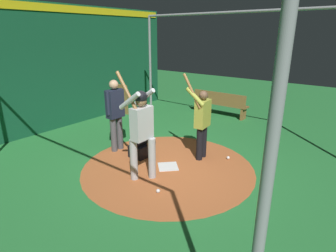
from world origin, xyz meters
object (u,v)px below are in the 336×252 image
(catcher, at_px, (141,142))
(bench, at_px, (220,103))
(baseball_1, at_px, (158,191))
(visitor, at_px, (202,120))
(bat_rack, at_px, (119,99))
(batter, at_px, (141,127))
(baseball_0, at_px, (228,158))
(umpire, at_px, (115,112))
(home_plate, at_px, (168,166))

(catcher, relative_size, bench, 0.49)
(baseball_1, bearing_deg, visitor, 95.65)
(visitor, height_order, bat_rack, visitor)
(bat_rack, bearing_deg, batter, -37.38)
(bat_rack, xyz_separation_m, baseball_0, (4.98, -1.21, -0.45))
(catcher, distance_m, visitor, 1.50)
(batter, xyz_separation_m, visitor, (0.43, 1.53, -0.17))
(catcher, bearing_deg, batter, -45.37)
(bat_rack, bearing_deg, umpire, -43.45)
(home_plate, height_order, catcher, catcher)
(catcher, relative_size, bat_rack, 0.92)
(baseball_0, bearing_deg, bench, 121.06)
(bench, bearing_deg, catcher, -87.50)
(batter, height_order, visitor, batter)
(catcher, distance_m, bat_rack, 4.04)
(umpire, height_order, visitor, visitor)
(bat_rack, xyz_separation_m, bench, (3.11, 1.89, -0.04))
(baseball_0, height_order, baseball_1, same)
(umpire, height_order, baseball_1, umpire)
(home_plate, distance_m, bench, 4.40)
(catcher, bearing_deg, visitor, 35.87)
(visitor, height_order, baseball_0, visitor)
(umpire, bearing_deg, home_plate, 0.82)
(umpire, height_order, bench, umpire)
(catcher, xyz_separation_m, visitor, (1.13, 0.82, 0.54))
(bench, bearing_deg, bat_rack, -148.68)
(baseball_1, bearing_deg, umpire, 156.43)
(home_plate, relative_size, catcher, 0.43)
(home_plate, relative_size, baseball_0, 5.68)
(batter, xyz_separation_m, umpire, (-1.47, 0.66, -0.10))
(home_plate, bearing_deg, visitor, 69.55)
(batter, xyz_separation_m, catcher, (-0.70, 0.71, -0.71))
(batter, distance_m, visitor, 1.60)
(home_plate, relative_size, baseball_1, 5.68)
(umpire, xyz_separation_m, bat_rack, (-2.52, 2.39, -0.50))
(home_plate, bearing_deg, baseball_0, 53.13)
(umpire, bearing_deg, batter, -24.22)
(visitor, relative_size, baseball_1, 26.70)
(bench, bearing_deg, home_plate, -76.80)
(catcher, bearing_deg, bench, 92.50)
(baseball_0, bearing_deg, home_plate, -126.87)
(home_plate, xyz_separation_m, catcher, (-0.82, 0.03, 0.37))
(umpire, bearing_deg, visitor, 24.51)
(catcher, height_order, bat_rack, bat_rack)
(catcher, relative_size, baseball_0, 13.11)
(umpire, distance_m, bench, 4.36)
(visitor, height_order, bench, visitor)
(home_plate, distance_m, catcher, 0.90)
(visitor, distance_m, baseball_1, 1.99)
(baseball_1, bearing_deg, catcher, 143.80)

